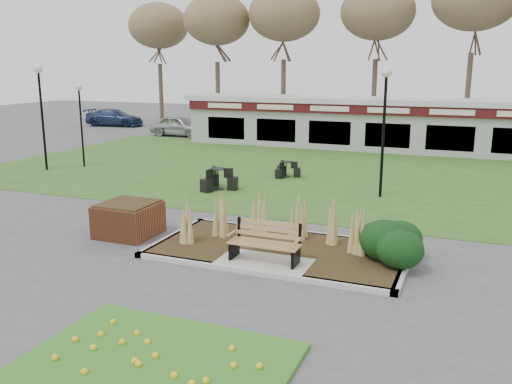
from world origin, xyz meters
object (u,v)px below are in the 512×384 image
at_px(lamp_post_mid_left, 80,107).
at_px(car_blue, 114,118).
at_px(park_bench, 266,242).
at_px(brick_planter, 129,219).
at_px(lamp_post_mid_right, 385,103).
at_px(lamp_post_far_left, 40,94).
at_px(bistro_set_b, 218,182).
at_px(bistro_set_c, 286,172).
at_px(car_silver, 180,126).
at_px(food_pavilion, 392,124).
at_px(car_black, 225,129).

xyz_separation_m(lamp_post_mid_left, car_blue, (-9.68, 15.53, -2.15)).
xyz_separation_m(park_bench, lamp_post_mid_left, (-12.61, 8.88, 2.23)).
height_order(brick_planter, car_blue, car_blue).
relative_size(lamp_post_mid_right, lamp_post_far_left, 0.98).
height_order(park_bench, bistro_set_b, park_bench).
relative_size(bistro_set_c, car_silver, 0.29).
distance_m(park_bench, lamp_post_mid_right, 8.57).
height_order(park_bench, lamp_post_mid_left, lamp_post_mid_left).
bearing_deg(bistro_set_b, food_pavilion, 70.17).
distance_m(car_silver, car_black, 3.42).
bearing_deg(brick_planter, lamp_post_mid_right, 51.43).
bearing_deg(car_black, park_bench, -170.02).
xyz_separation_m(lamp_post_far_left, car_black, (2.83, 13.15, -2.78)).
height_order(park_bench, lamp_post_mid_right, lamp_post_mid_right).
bearing_deg(lamp_post_mid_left, bistro_set_c, 7.64).
xyz_separation_m(park_bench, car_silver, (-14.26, 20.75, 0.11)).
height_order(food_pavilion, car_blue, food_pavilion).
relative_size(bistro_set_b, car_silver, 0.36).
bearing_deg(car_black, car_blue, 54.62).
xyz_separation_m(park_bench, brick_planter, (-4.40, 0.75, -0.11)).
xyz_separation_m(car_silver, car_black, (3.42, 0.00, -0.04)).
bearing_deg(brick_planter, car_silver, 116.25).
xyz_separation_m(brick_planter, car_black, (-6.44, 20.00, 0.18)).
relative_size(food_pavilion, lamp_post_far_left, 5.21).
xyz_separation_m(brick_planter, food_pavilion, (4.40, 18.96, 1.00)).
bearing_deg(lamp_post_mid_right, car_black, 133.75).
height_order(lamp_post_mid_right, car_black, lamp_post_mid_right).
relative_size(park_bench, lamp_post_mid_right, 0.37).
xyz_separation_m(lamp_post_mid_right, car_black, (-12.22, 12.76, -2.73)).
height_order(lamp_post_mid_left, bistro_set_b, lamp_post_mid_left).
bearing_deg(lamp_post_far_left, lamp_post_mid_right, 1.46).
bearing_deg(brick_planter, bistro_set_b, 92.15).
relative_size(food_pavilion, car_black, 6.16).
bearing_deg(lamp_post_mid_left, car_black, 81.56).
distance_m(lamp_post_mid_right, lamp_post_far_left, 15.06).
height_order(lamp_post_mid_right, bistro_set_b, lamp_post_mid_right).
bearing_deg(lamp_post_mid_right, park_bench, -99.75).
distance_m(park_bench, lamp_post_far_left, 15.91).
distance_m(lamp_post_mid_right, car_black, 17.88).
distance_m(bistro_set_c, car_silver, 15.47).
relative_size(lamp_post_far_left, bistro_set_c, 4.00).
height_order(bistro_set_c, car_black, car_black).
xyz_separation_m(lamp_post_mid_left, bistro_set_c, (9.62, 1.29, -2.58)).
distance_m(food_pavilion, lamp_post_mid_left, 16.67).
bearing_deg(bistro_set_b, lamp_post_mid_right, 10.49).
distance_m(bistro_set_b, car_silver, 16.89).
bearing_deg(car_silver, lamp_post_mid_left, -169.50).
bearing_deg(car_black, lamp_post_mid_right, -153.86).
xyz_separation_m(lamp_post_mid_right, car_blue, (-23.66, 16.43, -2.71)).
height_order(lamp_post_mid_left, bistro_set_c, lamp_post_mid_left).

